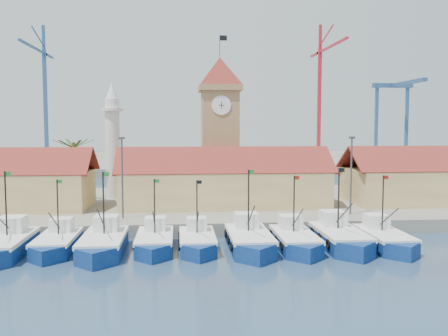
{
  "coord_description": "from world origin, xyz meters",
  "views": [
    {
      "loc": [
        -5.9,
        -43.5,
        11.72
      ],
      "look_at": [
        -0.16,
        18.0,
        6.51
      ],
      "focal_mm": 40.0,
      "sensor_mm": 36.0,
      "label": 1
    }
  ],
  "objects": [
    {
      "name": "boat_2",
      "position": [
        -12.79,
        2.18,
        0.82
      ],
      "size": [
        3.82,
        10.47,
        7.93
      ],
      "color": "navy",
      "rests_on": "ground"
    },
    {
      "name": "crane_red_right",
      "position": [
        36.92,
        103.27,
        24.27
      ],
      "size": [
        1.0,
        34.36,
        39.88
      ],
      "color": "red",
      "rests_on": "terminal"
    },
    {
      "name": "gantry",
      "position": [
        62.0,
        106.65,
        20.04
      ],
      "size": [
        13.0,
        22.0,
        23.2
      ],
      "color": "#294F7F",
      "rests_on": "terminal"
    },
    {
      "name": "boat_3",
      "position": [
        -8.13,
        3.1,
        0.73
      ],
      "size": [
        3.42,
        9.36,
        7.08
      ],
      "color": "navy",
      "rests_on": "ground"
    },
    {
      "name": "boat_1",
      "position": [
        -17.19,
        3.33,
        0.73
      ],
      "size": [
        3.43,
        9.39,
        7.11
      ],
      "color": "navy",
      "rests_on": "ground"
    },
    {
      "name": "boat_7",
      "position": [
        9.69,
        2.37,
        0.84
      ],
      "size": [
        3.91,
        10.72,
        8.11
      ],
      "color": "navy",
      "rests_on": "ground"
    },
    {
      "name": "boat_0",
      "position": [
        -21.58,
        2.3,
        0.83
      ],
      "size": [
        3.88,
        10.64,
        8.05
      ],
      "color": "navy",
      "rests_on": "ground"
    },
    {
      "name": "crane_blue_near",
      "position": [
        -44.4,
        106.42,
        23.6
      ],
      "size": [
        1.0,
        33.2,
        38.85
      ],
      "color": "#294F7F",
      "rests_on": "terminal"
    },
    {
      "name": "boat_6",
      "position": [
        5.21,
        2.18,
        0.76
      ],
      "size": [
        3.56,
        9.76,
        7.38
      ],
      "color": "navy",
      "rests_on": "ground"
    },
    {
      "name": "clock_tower",
      "position": [
        0.0,
        26.0,
        11.96
      ],
      "size": [
        5.8,
        5.8,
        22.7
      ],
      "color": "#9F7F51",
      "rests_on": "quay"
    },
    {
      "name": "boat_4",
      "position": [
        -4.09,
        2.91,
        0.72
      ],
      "size": [
        3.35,
        9.18,
        6.95
      ],
      "color": "navy",
      "rests_on": "ground"
    },
    {
      "name": "boat_8",
      "position": [
        13.91,
        1.87,
        0.76
      ],
      "size": [
        3.55,
        9.73,
        7.37
      ],
      "color": "navy",
      "rests_on": "ground"
    },
    {
      "name": "lamp_posts",
      "position": [
        0.5,
        12.0,
        6.48
      ],
      "size": [
        80.7,
        0.25,
        9.03
      ],
      "color": "#3F3F44",
      "rests_on": "quay"
    },
    {
      "name": "boat_5",
      "position": [
        0.81,
        2.21,
        0.83
      ],
      "size": [
        3.87,
        10.61,
        8.03
      ],
      "color": "navy",
      "rests_on": "ground"
    },
    {
      "name": "quay",
      "position": [
        0.0,
        24.0,
        0.75
      ],
      "size": [
        140.0,
        32.0,
        1.5
      ],
      "primitive_type": "cube",
      "color": "gray",
      "rests_on": "ground"
    },
    {
      "name": "ground",
      "position": [
        0.0,
        0.0,
        0.0
      ],
      "size": [
        400.0,
        400.0,
        0.0
      ],
      "primitive_type": "plane",
      "color": "navy",
      "rests_on": "ground"
    },
    {
      "name": "minaret",
      "position": [
        -15.0,
        28.0,
        9.73
      ],
      "size": [
        3.0,
        3.0,
        16.3
      ],
      "color": "silver",
      "rests_on": "quay"
    },
    {
      "name": "terminal",
      "position": [
        0.0,
        110.0,
        1.0
      ],
      "size": [
        240.0,
        80.0,
        2.0
      ],
      "primitive_type": "cube",
      "color": "gray",
      "rests_on": "ground"
    },
    {
      "name": "palm_tree",
      "position": [
        -20.0,
        26.0,
        6.25
      ],
      "size": [
        5.6,
        5.03,
        8.39
      ],
      "color": "brown",
      "rests_on": "quay"
    },
    {
      "name": "hall_center",
      "position": [
        0.0,
        20.0,
        3.99
      ],
      "size": [
        27.04,
        10.13,
        7.61
      ],
      "color": "#DEC37A",
      "rests_on": "quay"
    }
  ]
}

